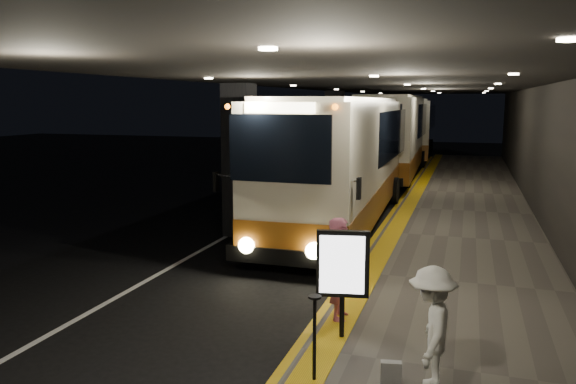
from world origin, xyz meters
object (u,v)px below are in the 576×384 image
Objects in this scene: coach_third at (410,131)px; stanchion_post at (314,339)px; info_sign at (343,266)px; passenger_boarding at (341,269)px; coach_second at (392,139)px; coach_main at (342,166)px; passenger_waiting_white at (431,329)px; bag_polka at (391,374)px.

stanchion_post is (2.06, -32.83, -1.14)m from coach_third.
passenger_boarding is at bearing 92.91° from info_sign.
coach_second is 10.17m from coach_third.
stanchion_post is (1.93, -10.40, -1.12)m from coach_main.
passenger_boarding is 1.02× the size of info_sign.
coach_second reaches higher than passenger_waiting_white.
passenger_waiting_white is 1.94m from info_sign.
coach_third reaches higher than bag_polka.
info_sign is 1.49× the size of stanchion_post.
info_sign is at bearing -79.37° from coach_main.
coach_second reaches higher than info_sign.
stanchion_post is at bearing -86.87° from coach_second.
passenger_waiting_white is (1.65, -2.02, -0.07)m from passenger_boarding.
bag_polka is at bearing -88.35° from coach_third.
coach_third reaches higher than stanchion_post.
coach_third is 32.92m from stanchion_post.
passenger_waiting_white is at bearing -83.02° from coach_second.
passenger_boarding is 1.08× the size of passenger_waiting_white.
info_sign is (-1.45, 1.23, 0.36)m from passenger_waiting_white.
coach_main is at bearing -93.39° from coach_third.
coach_second reaches higher than bag_polka.
coach_second is 22.74m from bag_polka.
info_sign is at bearing -171.73° from passenger_boarding.
coach_main is 10.75m from bag_polka.
coach_second is 7.83× the size of passenger_waiting_white.
coach_second is 7.23× the size of passenger_boarding.
coach_second reaches higher than stanchion_post.
coach_main is 0.97× the size of coach_second.
stanchion_post is at bearing -103.39° from info_sign.
info_sign is at bearing -89.87° from coach_third.
bag_polka is (2.94, -10.23, -1.55)m from coach_main.
passenger_waiting_white is (3.43, -10.14, -0.89)m from coach_main.
coach_third reaches higher than passenger_waiting_white.
coach_main reaches higher than passenger_boarding.
passenger_waiting_white reaches higher than bag_polka.
coach_third is at bearing 88.41° from coach_main.
coach_second is 7.38× the size of info_sign.
coach_main reaches higher than stanchion_post.
coach_main reaches higher than passenger_waiting_white.
passenger_waiting_white is 1.54m from stanchion_post.
passenger_waiting_white is at bearing -73.21° from coach_main.
passenger_waiting_white reaches higher than stanchion_post.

